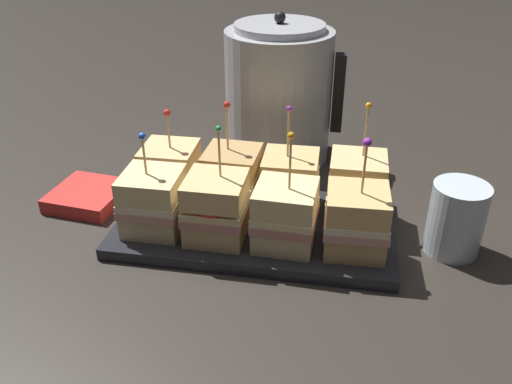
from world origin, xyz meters
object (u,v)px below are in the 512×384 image
sandwich_front_center_right (285,215)px  sandwich_back_far_left (171,172)px  sandwich_front_far_right (356,221)px  napkin_stack (88,196)px  sandwich_back_center_right (290,183)px  sandwich_front_center_left (216,208)px  kettle_steel (279,94)px  serving_platter (256,225)px  drinking_glass (456,219)px  sandwich_front_far_left (153,201)px  sandwich_back_far_right (357,186)px  sandwich_back_center_left (233,177)px

sandwich_front_center_right → sandwich_back_far_left: size_ratio=1.13×
sandwich_front_far_right → napkin_stack: 0.44m
sandwich_front_center_right → sandwich_back_center_right: (-0.00, 0.09, -0.00)m
sandwich_front_center_left → sandwich_front_center_right: size_ratio=0.98×
sandwich_back_center_right → kettle_steel: 0.24m
serving_platter → sandwich_front_center_right: bearing=-44.8°
sandwich_front_center_right → napkin_stack: (-0.33, 0.08, -0.05)m
sandwich_back_far_left → drinking_glass: 0.43m
sandwich_front_far_left → sandwich_front_far_right: bearing=-0.3°
napkin_stack → sandwich_back_far_right: bearing=1.9°
sandwich_front_center_right → drinking_glass: bearing=11.7°
sandwich_front_center_right → sandwich_front_far_right: sandwich_front_center_right is taller
sandwich_front_center_left → sandwich_back_far_right: size_ratio=0.96×
sandwich_front_center_right → sandwich_back_far_left: bearing=154.0°
sandwich_front_far_left → kettle_steel: 0.35m
sandwich_back_center_right → sandwich_front_center_right: bearing=-87.0°
sandwich_front_far_right → sandwich_back_center_right: bearing=137.9°
sandwich_front_center_left → sandwich_back_center_right: 0.13m
sandwich_front_far_left → kettle_steel: kettle_steel is taller
serving_platter → sandwich_front_far_right: bearing=-17.7°
sandwich_front_center_left → sandwich_front_center_right: (0.10, 0.00, -0.00)m
sandwich_front_far_left → sandwich_back_far_right: size_ratio=0.86×
serving_platter → kettle_steel: 0.29m
sandwich_back_far_left → sandwich_back_center_left: size_ratio=0.92×
sandwich_front_far_left → sandwich_front_center_right: size_ratio=0.89×
sandwich_front_center_left → drinking_glass: size_ratio=1.61×
serving_platter → sandwich_front_far_right: size_ratio=2.44×
sandwich_front_far_right → sandwich_back_center_right: (-0.10, 0.09, -0.00)m
kettle_steel → napkin_stack: 0.38m
sandwich_back_center_right → kettle_steel: kettle_steel is taller
sandwich_back_center_left → sandwich_back_far_right: bearing=0.4°
sandwich_front_far_left → sandwich_back_center_left: size_ratio=0.91×
sandwich_back_far_left → drinking_glass: (0.43, -0.05, -0.01)m
serving_platter → sandwich_back_center_left: size_ratio=2.48×
drinking_glass → napkin_stack: 0.57m
sandwich_front_far_left → sandwich_back_center_left: 0.13m
serving_platter → sandwich_front_far_left: sandwich_front_far_left is taller
napkin_stack → sandwich_front_far_left: bearing=-28.7°
serving_platter → sandwich_front_center_right: (0.05, -0.05, 0.05)m
sandwich_front_far_right → sandwich_back_far_left: 0.30m
sandwich_back_far_left → sandwich_front_center_right: bearing=-26.0°
sandwich_back_far_right → drinking_glass: bearing=-19.5°
sandwich_front_center_right → sandwich_back_center_left: 0.13m
sandwich_front_center_right → sandwich_front_center_left: bearing=-179.7°
sandwich_front_far_left → sandwich_front_center_left: sandwich_front_center_left is taller
sandwich_front_center_left → sandwich_front_far_right: 0.19m
sandwich_front_center_right → kettle_steel: 0.33m
kettle_steel → sandwich_back_far_right: bearing=-55.9°
sandwich_front_center_right → sandwich_back_center_right: 0.09m
serving_platter → sandwich_back_center_left: 0.08m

